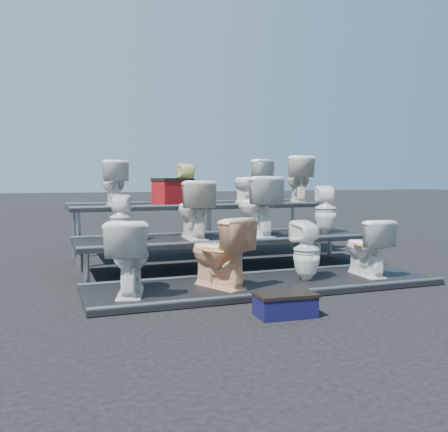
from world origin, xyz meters
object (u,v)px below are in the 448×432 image
object	(u,v)px
toilet_9	(187,184)
toilet_10	(250,182)
step_stool	(285,306)
toilet_8	(114,183)
toilet_3	(366,247)
toilet_4	(120,218)
toilet_6	(256,206)
toilet_7	(326,209)
toilet_0	(129,257)
toilet_2	(307,250)
toilet_5	(194,210)
toilet_1	(219,252)
red_crate	(173,193)
toilet_11	(299,180)

from	to	relation	value
toilet_9	toilet_10	world-z (taller)	toilet_10
toilet_9	step_stool	bearing A→B (deg)	92.23
toilet_8	step_stool	world-z (taller)	toilet_8
toilet_3	toilet_9	world-z (taller)	toilet_9
toilet_4	step_stool	bearing A→B (deg)	130.90
toilet_10	step_stool	bearing A→B (deg)	50.21
toilet_4	toilet_3	bearing A→B (deg)	171.49
toilet_6	toilet_7	xyz separation A→B (m)	(1.15, 0.00, -0.07)
toilet_0	toilet_9	bearing A→B (deg)	-103.44
toilet_2	toilet_4	distance (m)	2.44
toilet_9	toilet_3	bearing A→B (deg)	125.98
toilet_4	toilet_5	world-z (taller)	toilet_5
toilet_0	toilet_8	bearing A→B (deg)	-79.91
toilet_0	toilet_1	distance (m)	1.01
toilet_6	toilet_8	bearing A→B (deg)	-35.91
toilet_7	toilet_2	bearing A→B (deg)	73.62
toilet_3	toilet_10	world-z (taller)	toilet_10
toilet_5	red_crate	xyz separation A→B (m)	(0.02, 1.23, 0.19)
red_crate	step_stool	distance (m)	3.81
toilet_5	toilet_9	world-z (taller)	toilet_9
step_stool	red_crate	bearing A→B (deg)	96.03
toilet_8	toilet_4	bearing A→B (deg)	87.02
toilet_6	toilet_8	size ratio (longest dim) A/B	1.22
toilet_4	toilet_6	bearing A→B (deg)	-164.34
toilet_3	toilet_11	xyz separation A→B (m)	(0.44, 2.60, 0.85)
toilet_11	step_stool	size ratio (longest dim) A/B	1.51
toilet_0	toilet_9	xyz separation A→B (m)	(1.38, 2.60, 0.74)
toilet_8	toilet_9	world-z (taller)	toilet_8
toilet_3	toilet_10	xyz separation A→B (m)	(-0.49, 2.60, 0.81)
toilet_7	toilet_9	bearing A→B (deg)	-12.86
toilet_0	toilet_2	size ratio (longest dim) A/B	1.11
toilet_7	step_stool	distance (m)	3.21
toilet_3	toilet_7	bearing A→B (deg)	-95.09
toilet_4	red_crate	world-z (taller)	red_crate
toilet_6	toilet_10	xyz separation A→B (m)	(0.46, 1.30, 0.34)
toilet_9	toilet_4	bearing A→B (deg)	49.55
toilet_10	red_crate	bearing A→B (deg)	-18.35
toilet_0	step_stool	size ratio (longest dim) A/B	1.49
toilet_1	toilet_6	distance (m)	1.72
toilet_9	toilet_10	bearing A→B (deg)	-175.91
toilet_5	step_stool	xyz separation A→B (m)	(0.16, -2.46, -0.76)
toilet_1	toilet_9	xyz separation A→B (m)	(0.37, 2.60, 0.74)
toilet_1	toilet_11	xyz separation A→B (m)	(2.43, 2.60, 0.81)
toilet_4	toilet_0	bearing A→B (deg)	101.09
toilet_9	toilet_1	bearing A→B (deg)	85.98
toilet_1	toilet_7	xyz separation A→B (m)	(2.18, 1.30, 0.36)
toilet_1	toilet_3	distance (m)	1.99
toilet_3	toilet_4	distance (m)	3.19
toilet_0	toilet_5	distance (m)	1.75
toilet_3	toilet_7	xyz separation A→B (m)	(0.20, 1.30, 0.40)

